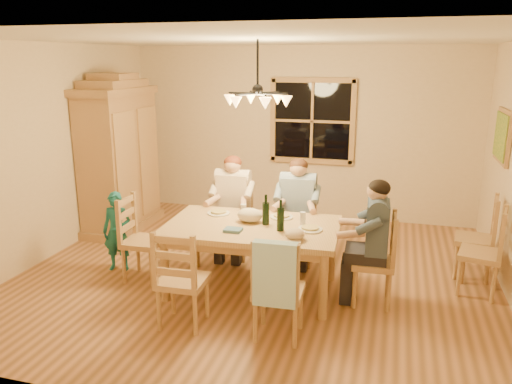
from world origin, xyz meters
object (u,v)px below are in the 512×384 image
(chair_near_right, at_px, (279,306))
(adult_plaid_man, at_px, (298,198))
(wine_bottle_a, at_px, (266,210))
(chair_spare_front, at_px, (479,267))
(child, at_px, (117,232))
(chair_near_left, at_px, (183,295))
(chair_end_right, at_px, (372,275))
(chair_end_left, at_px, (144,254))
(adult_slate_man, at_px, (375,227))
(chair_far_left, at_px, (233,234))
(armoire, at_px, (120,160))
(dining_table, at_px, (252,234))
(chair_spare_back, at_px, (473,252))
(chair_far_right, at_px, (297,240))
(adult_woman, at_px, (233,194))
(wine_bottle_b, at_px, (281,215))
(chandelier, at_px, (258,98))

(chair_near_right, bearing_deg, adult_plaid_man, 93.37)
(wine_bottle_a, relative_size, chair_spare_front, 0.33)
(child, bearing_deg, chair_near_right, -30.42)
(chair_near_left, xyz_separation_m, chair_near_right, (0.93, 0.04, 0.00))
(chair_end_right, bearing_deg, chair_end_left, 90.00)
(chair_near_left, xyz_separation_m, adult_slate_man, (1.72, 0.95, 0.54))
(chair_far_left, bearing_deg, armoire, -20.55)
(armoire, relative_size, chair_near_left, 2.32)
(dining_table, relative_size, chair_end_left, 1.93)
(armoire, relative_size, chair_end_left, 2.32)
(armoire, bearing_deg, child, -61.77)
(armoire, distance_m, chair_far_left, 2.21)
(chair_end_left, distance_m, chair_spare_front, 3.74)
(chair_spare_back, bearing_deg, chair_far_right, 102.45)
(armoire, height_order, chair_end_left, armoire)
(chair_end_left, relative_size, adult_woman, 1.13)
(chair_end_right, xyz_separation_m, wine_bottle_b, (-0.96, -0.15, 0.62))
(armoire, height_order, adult_woman, armoire)
(chandelier, relative_size, armoire, 0.33)
(chair_far_left, height_order, adult_woman, adult_woman)
(dining_table, relative_size, adult_slate_man, 2.18)
(chandelier, height_order, chair_spare_back, chandelier)
(chandelier, relative_size, child, 0.79)
(chair_near_left, height_order, chair_near_right, same)
(adult_plaid_man, distance_m, wine_bottle_a, 0.86)
(chandelier, distance_m, chair_end_left, 2.21)
(child, bearing_deg, chandelier, 3.69)
(dining_table, bearing_deg, wine_bottle_b, -15.21)
(chair_far_right, distance_m, chair_spare_front, 2.09)
(armoire, xyz_separation_m, wine_bottle_a, (2.61, -1.44, -0.13))
(chair_near_left, relative_size, adult_slate_man, 1.13)
(chair_far_right, distance_m, chair_near_left, 1.94)
(chair_far_left, bearing_deg, adult_slate_man, 153.43)
(chair_end_right, distance_m, wine_bottle_b, 1.15)
(chandelier, distance_m, adult_woman, 1.39)
(chair_end_right, height_order, adult_slate_man, adult_slate_man)
(chair_end_left, bearing_deg, adult_slate_man, 90.00)
(chair_far_left, xyz_separation_m, child, (-1.21, -0.77, 0.18))
(chandelier, height_order, child, chandelier)
(armoire, bearing_deg, adult_woman, -18.09)
(dining_table, distance_m, wine_bottle_a, 0.30)
(chair_end_left, distance_m, wine_bottle_b, 1.74)
(adult_slate_man, bearing_deg, wine_bottle_b, 96.25)
(chair_near_right, bearing_deg, chandelier, 111.22)
(dining_table, xyz_separation_m, adult_plaid_man, (0.32, 0.89, 0.18))
(chair_spare_back, bearing_deg, dining_table, 121.73)
(adult_woman, bearing_deg, chair_near_left, 90.00)
(chair_near_right, xyz_separation_m, adult_slate_man, (0.79, 0.91, 0.54))
(chair_near_left, bearing_deg, chair_end_right, 26.57)
(chair_end_left, bearing_deg, chair_near_left, 43.26)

